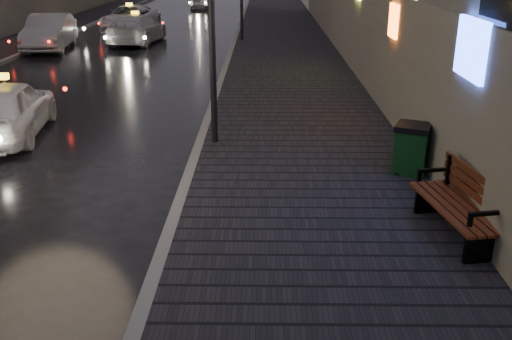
{
  "coord_description": "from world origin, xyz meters",
  "views": [
    {
      "loc": [
        2.96,
        -6.26,
        4.19
      ],
      "look_at": [
        2.83,
        2.4,
        0.85
      ],
      "focal_mm": 40.0,
      "sensor_mm": 36.0,
      "label": 1
    }
  ],
  "objects_px": {
    "trash_bin": "(412,148)",
    "taxi_near": "(6,108)",
    "taxi_far": "(130,18)",
    "car_far": "(200,0)",
    "car_left_mid": "(49,32)",
    "bench": "(462,204)",
    "taxi_mid": "(136,29)"
  },
  "relations": [
    {
      "from": "bench",
      "to": "car_left_mid",
      "type": "xyz_separation_m",
      "value": [
        -12.67,
        18.23,
        0.11
      ]
    },
    {
      "from": "taxi_near",
      "to": "taxi_mid",
      "type": "relative_size",
      "value": 0.86
    },
    {
      "from": "trash_bin",
      "to": "taxi_near",
      "type": "xyz_separation_m",
      "value": [
        -8.96,
        2.63,
        0.05
      ]
    },
    {
      "from": "taxi_near",
      "to": "car_left_mid",
      "type": "relative_size",
      "value": 0.88
    },
    {
      "from": "taxi_mid",
      "to": "car_left_mid",
      "type": "bearing_deg",
      "value": 32.63
    },
    {
      "from": "taxi_near",
      "to": "taxi_far",
      "type": "xyz_separation_m",
      "value": [
        -1.34,
        19.34,
        -0.01
      ]
    },
    {
      "from": "trash_bin",
      "to": "car_left_mid",
      "type": "relative_size",
      "value": 0.21
    },
    {
      "from": "trash_bin",
      "to": "car_left_mid",
      "type": "distance_m",
      "value": 20.05
    },
    {
      "from": "taxi_near",
      "to": "trash_bin",
      "type": "bearing_deg",
      "value": 155.81
    },
    {
      "from": "taxi_mid",
      "to": "taxi_far",
      "type": "distance_m",
      "value": 4.72
    },
    {
      "from": "bench",
      "to": "taxi_near",
      "type": "bearing_deg",
      "value": 140.5
    },
    {
      "from": "trash_bin",
      "to": "taxi_near",
      "type": "relative_size",
      "value": 0.24
    },
    {
      "from": "bench",
      "to": "car_far",
      "type": "bearing_deg",
      "value": 92.28
    },
    {
      "from": "taxi_far",
      "to": "taxi_mid",
      "type": "bearing_deg",
      "value": -67.72
    },
    {
      "from": "car_far",
      "to": "car_left_mid",
      "type": "bearing_deg",
      "value": 71.83
    },
    {
      "from": "bench",
      "to": "taxi_mid",
      "type": "height_order",
      "value": "taxi_mid"
    },
    {
      "from": "trash_bin",
      "to": "taxi_far",
      "type": "xyz_separation_m",
      "value": [
        -10.3,
        21.97,
        0.04
      ]
    },
    {
      "from": "bench",
      "to": "taxi_mid",
      "type": "distance_m",
      "value": 22.01
    },
    {
      "from": "car_left_mid",
      "to": "bench",
      "type": "bearing_deg",
      "value": -62.35
    },
    {
      "from": "bench",
      "to": "trash_bin",
      "type": "height_order",
      "value": "bench"
    },
    {
      "from": "car_left_mid",
      "to": "taxi_mid",
      "type": "height_order",
      "value": "car_left_mid"
    },
    {
      "from": "taxi_near",
      "to": "car_left_mid",
      "type": "distance_m",
      "value": 13.49
    },
    {
      "from": "trash_bin",
      "to": "car_far",
      "type": "height_order",
      "value": "car_far"
    },
    {
      "from": "car_left_mid",
      "to": "taxi_mid",
      "type": "distance_m",
      "value": 3.97
    },
    {
      "from": "bench",
      "to": "trash_bin",
      "type": "relative_size",
      "value": 2.11
    },
    {
      "from": "taxi_far",
      "to": "car_far",
      "type": "bearing_deg",
      "value": 85.41
    },
    {
      "from": "car_left_mid",
      "to": "taxi_near",
      "type": "bearing_deg",
      "value": -81.76
    },
    {
      "from": "taxi_near",
      "to": "taxi_mid",
      "type": "bearing_deg",
      "value": -97.69
    },
    {
      "from": "car_far",
      "to": "taxi_near",
      "type": "bearing_deg",
      "value": 83.54
    },
    {
      "from": "trash_bin",
      "to": "taxi_near",
      "type": "distance_m",
      "value": 9.34
    },
    {
      "from": "car_left_mid",
      "to": "taxi_mid",
      "type": "xyz_separation_m",
      "value": [
        3.54,
        1.79,
        -0.08
      ]
    },
    {
      "from": "car_left_mid",
      "to": "car_far",
      "type": "relative_size",
      "value": 1.25
    }
  ]
}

